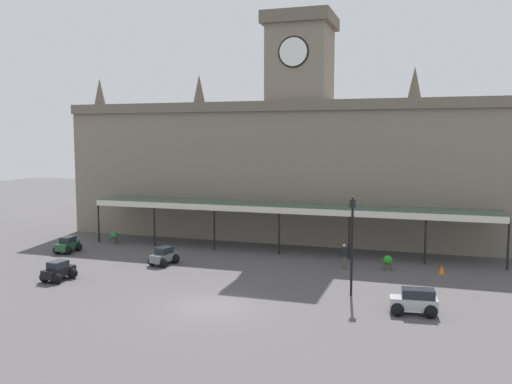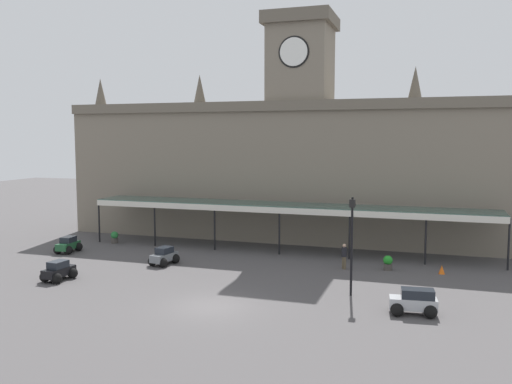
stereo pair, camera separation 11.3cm
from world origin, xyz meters
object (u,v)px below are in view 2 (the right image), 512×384
(traffic_cone, at_px, (442,270))
(planter_forecourt_centre, at_px, (115,237))
(pedestrian_beside_cars, at_px, (344,255))
(car_grey_sedan, at_px, (164,257))
(car_black_sedan, at_px, (59,272))
(car_silver_estate, at_px, (414,303))
(victorian_lamppost, at_px, (352,235))
(car_green_sedan, at_px, (68,246))
(planter_near_kerb, at_px, (388,263))

(traffic_cone, bearing_deg, planter_forecourt_centre, 174.86)
(traffic_cone, bearing_deg, pedestrian_beside_cars, -174.11)
(car_grey_sedan, relative_size, planter_forecourt_centre, 2.26)
(car_black_sedan, xyz_separation_m, traffic_cone, (22.03, 8.75, -0.23))
(car_silver_estate, bearing_deg, victorian_lamppost, 146.61)
(car_green_sedan, relative_size, car_black_sedan, 1.00)
(car_black_sedan, relative_size, pedestrian_beside_cars, 1.27)
(car_green_sedan, distance_m, car_grey_sedan, 8.75)
(planter_forecourt_centre, bearing_deg, car_silver_estate, -24.71)
(pedestrian_beside_cars, xyz_separation_m, planter_forecourt_centre, (-19.15, 2.89, -0.42))
(car_green_sedan, xyz_separation_m, traffic_cone, (26.54, 1.91, -0.23))
(car_grey_sedan, distance_m, planter_forecourt_centre, 9.14)
(pedestrian_beside_cars, height_order, victorian_lamppost, victorian_lamppost)
(car_black_sedan, bearing_deg, planter_near_kerb, 24.90)
(victorian_lamppost, xyz_separation_m, planter_forecourt_centre, (-20.43, 8.73, -2.84))
(car_green_sedan, height_order, car_black_sedan, same)
(victorian_lamppost, bearing_deg, planter_near_kerb, 76.96)
(car_silver_estate, height_order, planter_forecourt_centre, car_silver_estate)
(pedestrian_beside_cars, height_order, traffic_cone, pedestrian_beside_cars)
(car_green_sedan, height_order, traffic_cone, car_green_sedan)
(pedestrian_beside_cars, bearing_deg, victorian_lamppost, -77.67)
(car_green_sedan, bearing_deg, car_silver_estate, -15.09)
(car_green_sedan, bearing_deg, pedestrian_beside_cars, 3.59)
(planter_near_kerb, relative_size, planter_forecourt_centre, 1.00)
(car_grey_sedan, height_order, planter_near_kerb, car_grey_sedan)
(traffic_cone, height_order, planter_near_kerb, planter_near_kerb)
(victorian_lamppost, distance_m, planter_forecourt_centre, 22.39)
(car_grey_sedan, bearing_deg, car_black_sedan, -126.59)
(car_grey_sedan, bearing_deg, traffic_cone, 10.03)
(car_black_sedan, xyz_separation_m, victorian_lamppost, (17.23, 2.29, 2.83))
(car_green_sedan, distance_m, planter_near_kerb, 23.30)
(car_green_sedan, xyz_separation_m, victorian_lamppost, (21.74, -4.55, 2.83))
(car_silver_estate, bearing_deg, pedestrian_beside_cars, 119.97)
(car_grey_sedan, xyz_separation_m, victorian_lamppost, (13.08, -3.30, 2.83))
(car_black_sedan, distance_m, planter_forecourt_centre, 11.47)
(car_grey_sedan, height_order, car_black_sedan, same)
(pedestrian_beside_cars, xyz_separation_m, traffic_cone, (6.08, 0.63, -0.63))
(car_black_sedan, height_order, planter_forecourt_centre, car_black_sedan)
(pedestrian_beside_cars, bearing_deg, car_silver_estate, -60.03)
(car_grey_sedan, distance_m, victorian_lamppost, 13.78)
(car_grey_sedan, distance_m, car_black_sedan, 6.96)
(car_green_sedan, relative_size, planter_near_kerb, 2.20)
(car_green_sedan, relative_size, traffic_cone, 3.82)
(car_black_sedan, height_order, planter_near_kerb, car_black_sedan)
(pedestrian_beside_cars, bearing_deg, planter_near_kerb, 11.51)
(victorian_lamppost, bearing_deg, car_green_sedan, 168.18)
(car_black_sedan, xyz_separation_m, planter_near_kerb, (18.71, 8.68, -0.01))
(traffic_cone, bearing_deg, car_grey_sedan, -169.97)
(planter_near_kerb, bearing_deg, car_green_sedan, -175.45)
(pedestrian_beside_cars, distance_m, traffic_cone, 6.14)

